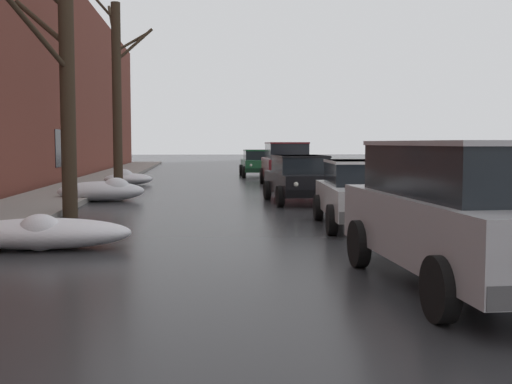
{
  "coord_description": "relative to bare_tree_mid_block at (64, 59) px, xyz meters",
  "views": [
    {
      "loc": [
        -1.39,
        1.21,
        1.79
      ],
      "look_at": [
        -0.46,
        11.87,
        0.97
      ],
      "focal_mm": 44.95,
      "sensor_mm": 36.0,
      "label": 1
    }
  ],
  "objects": [
    {
      "name": "left_sidewalk_slab",
      "position": [
        -1.4,
        1.09,
        -3.69
      ],
      "size": [
        2.42,
        80.0,
        0.15
      ],
      "primitive_type": "cube",
      "color": "gray",
      "rests_on": "ground"
    },
    {
      "name": "sedan_black_parked_kerbside_mid",
      "position": [
        6.19,
        3.3,
        -3.02
      ],
      "size": [
        2.0,
        3.96,
        1.42
      ],
      "color": "black",
      "rests_on": "ground"
    },
    {
      "name": "sedan_green_queued_behind_truck",
      "position": [
        6.25,
        18.37,
        -3.02
      ],
      "size": [
        1.85,
        4.25,
        1.42
      ],
      "color": "#1E5633",
      "rests_on": "ground"
    },
    {
      "name": "suv_maroon_parked_far_down_block",
      "position": [
        6.78,
        11.0,
        -2.78
      ],
      "size": [
        2.13,
        4.86,
        1.82
      ],
      "color": "maroon",
      "rests_on": "ground"
    },
    {
      "name": "bare_tree_mid_block",
      "position": [
        0.0,
        0.0,
        0.0
      ],
      "size": [
        3.15,
        3.69,
        6.81
      ],
      "color": "#382B1E",
      "rests_on": "ground"
    },
    {
      "name": "bare_tree_far_down_block",
      "position": [
        0.07,
        9.16,
        -0.0
      ],
      "size": [
        2.62,
        1.97,
        7.75
      ],
      "color": "#382B1E",
      "rests_on": "ground"
    },
    {
      "name": "suv_silver_approaching_near_lane",
      "position": [
        6.43,
        -8.12,
        -2.78
      ],
      "size": [
        2.11,
        4.8,
        1.82
      ],
      "color": "#B7B7BC",
      "rests_on": "ground"
    },
    {
      "name": "snow_bank_near_corner_left",
      "position": [
        0.53,
        -4.7,
        -3.5
      ],
      "size": [
        2.98,
        1.17,
        0.62
      ],
      "color": "white",
      "rests_on": "ground"
    },
    {
      "name": "sedan_white_parked_kerbside_close",
      "position": [
        6.66,
        -2.31,
        -3.02
      ],
      "size": [
        2.05,
        3.95,
        1.42
      ],
      "color": "silver",
      "rests_on": "ground"
    },
    {
      "name": "snow_bank_mid_block_left",
      "position": [
        0.17,
        4.29,
        -3.45
      ],
      "size": [
        2.65,
        1.21,
        0.73
      ],
      "color": "white",
      "rests_on": "ground"
    },
    {
      "name": "snow_bank_along_right_kerb",
      "position": [
        0.08,
        11.97,
        -3.5
      ],
      "size": [
        2.06,
        1.43,
        0.69
      ],
      "color": "white",
      "rests_on": "ground"
    }
  ]
}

